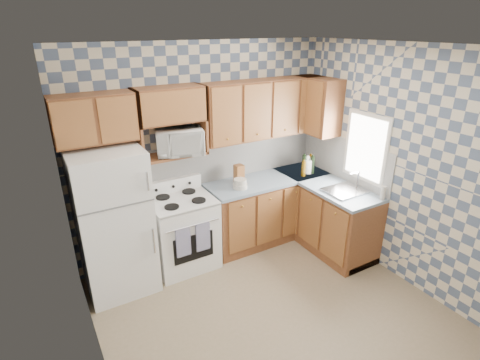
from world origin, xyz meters
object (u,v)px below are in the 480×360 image
Objects in this scene: refrigerator at (114,222)px; stove_body at (183,233)px; microwave at (180,142)px; electric_kettle at (307,166)px.

refrigerator is 0.89m from stove_body.
microwave is (0.88, 0.14, 0.76)m from refrigerator.
electric_kettle is (1.88, -0.08, 0.57)m from stove_body.
microwave is 2.75× the size of electric_kettle.
electric_kettle is (1.81, -0.19, -0.58)m from microwave.
stove_body is at bearing -108.64° from microwave.
microwave is at bearing 55.81° from stove_body.
refrigerator is at bearing 178.89° from electric_kettle.
stove_body is at bearing 1.78° from refrigerator.
refrigerator is 2.69m from electric_kettle.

